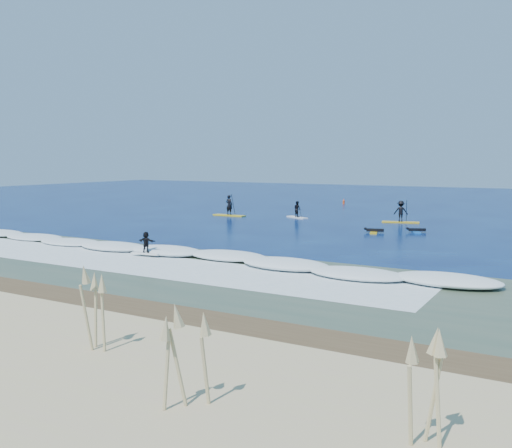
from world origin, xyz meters
The scene contains 11 objects.
ground centered at (0.00, 0.00, 0.00)m, with size 160.00×160.00×0.00m, color #030D41.
shallow_water centered at (0.00, -14.00, 0.01)m, with size 90.00×13.00×0.01m, color #354938.
breaking_wave centered at (0.00, -10.00, 0.00)m, with size 40.00×6.00×0.30m, color white.
whitewater centered at (0.00, -13.00, 0.00)m, with size 34.00×5.00×0.02m, color silver.
sup_paddler_left centered at (-7.97, 10.97, 0.74)m, with size 3.40×0.92×2.37m.
sup_paddler_center centered at (-1.33, 12.50, 0.69)m, with size 2.61×1.84×1.84m.
sup_paddler_right centered at (8.27, 13.37, 0.87)m, with size 3.28×1.56×2.23m.
prone_paddler_near centered at (8.45, 5.64, 0.13)m, with size 1.49×1.95×0.39m.
prone_paddler_far centered at (11.13, 7.47, 0.13)m, with size 1.41×1.88×0.38m.
wave_surfer centered at (0.59, -11.14, 0.75)m, with size 1.83×0.68×1.29m.
marker_buoy centered at (-3.60, 30.31, 0.28)m, with size 0.26×0.26×0.63m.
Camera 1 is at (22.05, -35.79, 5.57)m, focal length 40.00 mm.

